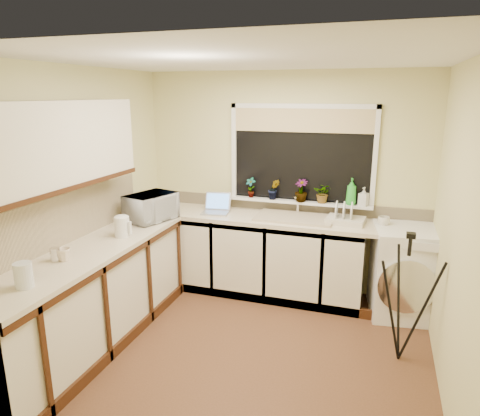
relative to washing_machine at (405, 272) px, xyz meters
The scene contains 34 objects.
floor 1.85m from the washing_machine, 139.39° to the right, with size 3.20×3.20×0.00m, color brown.
ceiling 2.68m from the washing_machine, 139.39° to the right, with size 3.20×3.20×0.00m, color white.
wall_back 1.60m from the washing_machine, 166.21° to the left, with size 3.20×3.20×0.00m, color beige.
wall_front 3.09m from the washing_machine, 117.03° to the right, with size 3.20×3.20×0.00m, color beige.
wall_left 3.27m from the washing_machine, 158.50° to the right, with size 3.00×3.00×0.00m, color beige.
wall_right 1.42m from the washing_machine, 78.39° to the right, with size 3.00×3.00×0.00m, color beige.
base_cabinet_back 1.69m from the washing_machine, behind, with size 2.55×0.60×0.86m, color silver.
base_cabinet_left 3.04m from the washing_machine, 151.14° to the right, with size 0.54×2.40×0.86m, color silver.
worktop_back 1.42m from the washing_machine, behind, with size 3.20×0.60×0.04m, color beige.
worktop_left 3.07m from the washing_machine, 151.14° to the right, with size 0.60×2.40×0.04m, color beige.
upper_cabinet 3.50m from the washing_machine, 150.01° to the right, with size 0.28×1.90×0.70m, color silver.
splashback_left 3.36m from the washing_machine, 153.56° to the right, with size 0.02×2.40×0.45m, color beige.
splashback_back 1.49m from the washing_machine, 166.69° to the left, with size 3.20×0.02×0.14m, color beige.
window_glass 1.63m from the washing_machine, 164.64° to the left, with size 1.50×0.02×1.00m, color black.
window_blind 1.89m from the washing_machine, 165.79° to the left, with size 1.50×0.02×0.25m, color tan.
windowsill 1.32m from the washing_machine, 167.19° to the left, with size 1.60×0.14×0.03m, color white.
sink 1.25m from the washing_machine, behind, with size 0.82×0.46×0.03m, color tan.
faucet 1.31m from the washing_machine, 169.56° to the left, with size 0.03×0.03×0.24m, color silver.
washing_machine is the anchor object (origin of this frame).
laptop 2.12m from the washing_machine, behind, with size 0.33×0.34×0.21m.
kettle 2.84m from the washing_machine, 157.70° to the right, with size 0.14×0.14×0.19m, color white.
dish_rack 0.79m from the washing_machine, behind, with size 0.38×0.29×0.06m, color beige.
tripod 0.88m from the washing_machine, 93.30° to the right, with size 0.56×0.56×1.13m, color black, non-canonical shape.
glass_jug 3.47m from the washing_machine, 139.30° to the right, with size 0.12×0.12×0.18m, color silver.
steel_jar 3.30m from the washing_machine, 147.32° to the right, with size 0.08×0.08×0.11m, color silver.
microwave 2.70m from the washing_machine, 169.40° to the right, with size 0.51×0.35×0.28m, color white.
plant_a 1.87m from the washing_machine, behind, with size 0.12×0.08×0.23m, color #999999.
plant_b 1.62m from the washing_machine, behind, with size 0.13×0.10×0.23m, color #999999.
plant_c 1.36m from the washing_machine, 168.72° to the left, with size 0.14×0.14×0.25m, color #999999.
plant_d 1.16m from the washing_machine, 165.22° to the left, with size 0.19×0.17×0.21m, color #999999.
soap_bottle_green 0.98m from the washing_machine, 157.01° to the left, with size 0.11×0.11×0.29m, color green.
soap_bottle_clear 0.87m from the washing_machine, 151.85° to the left, with size 0.09×0.09×0.20m, color #999999.
cup_back 0.56m from the washing_machine, 164.35° to the left, with size 0.12×0.12×0.10m, color beige.
cup_left 3.23m from the washing_machine, 147.04° to the right, with size 0.11×0.11×0.10m, color #F0DBC6.
Camera 1 is at (1.04, -3.23, 2.20)m, focal length 32.47 mm.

